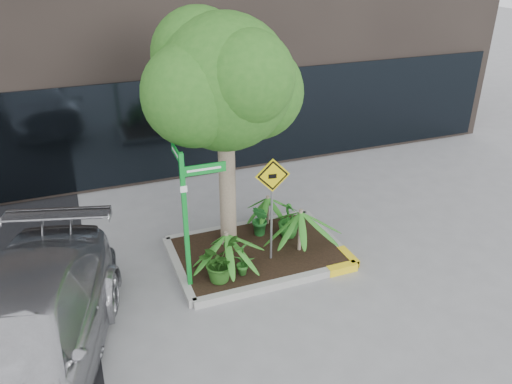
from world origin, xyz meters
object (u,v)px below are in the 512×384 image
object	(u,v)px
street_sign_post	(187,208)
cattle_sign	(272,193)
parked_car	(17,345)
tree	(224,83)

from	to	relation	value
street_sign_post	cattle_sign	size ratio (longest dim) A/B	1.27
parked_car	cattle_sign	distance (m)	4.66
street_sign_post	cattle_sign	distance (m)	1.62
parked_car	street_sign_post	xyz separation A→B (m)	(2.72, 1.37, 0.88)
parked_car	cattle_sign	size ratio (longest dim) A/B	2.52
street_sign_post	cattle_sign	world-z (taller)	street_sign_post
tree	parked_car	xyz separation A→B (m)	(-3.76, -2.41, -2.65)
tree	street_sign_post	world-z (taller)	tree
street_sign_post	tree	bearing A→B (deg)	46.12
parked_car	cattle_sign	world-z (taller)	cattle_sign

